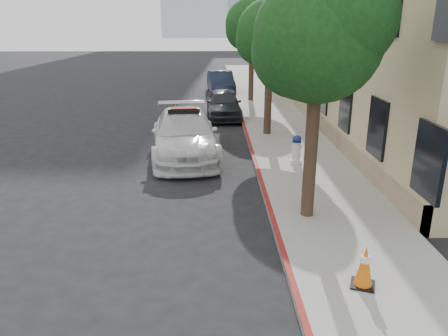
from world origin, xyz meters
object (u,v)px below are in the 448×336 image
at_px(fire_hydrant, 296,150).
at_px(parked_car_mid, 224,104).
at_px(parked_car_far, 221,82).
at_px(traffic_cone, 365,266).
at_px(police_car, 184,134).

bearing_deg(fire_hydrant, parked_car_mid, 105.98).
height_order(parked_car_mid, parked_car_far, parked_car_far).
relative_size(fire_hydrant, traffic_cone, 1.21).
bearing_deg(parked_car_far, fire_hydrant, -86.72).
distance_m(police_car, parked_car_far, 14.14).
distance_m(police_car, parked_car_mid, 6.61).
bearing_deg(traffic_cone, parked_car_mid, 97.97).
distance_m(parked_car_far, fire_hydrant, 15.60).
distance_m(fire_hydrant, traffic_cone, 6.97).
bearing_deg(police_car, parked_car_mid, 70.86).
height_order(parked_car_far, traffic_cone, parked_car_far).
xyz_separation_m(parked_car_mid, parked_car_far, (0.00, 7.63, 0.03)).
distance_m(parked_car_mid, traffic_cone, 14.93).
height_order(police_car, parked_car_mid, police_car).
distance_m(parked_car_mid, parked_car_far, 7.63).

